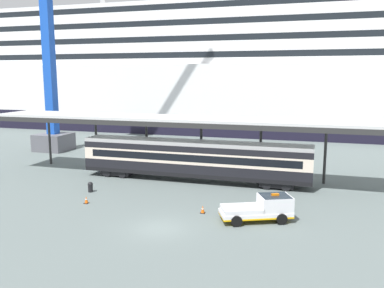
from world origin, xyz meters
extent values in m
plane|color=slate|center=(0.00, 0.00, 0.00)|extent=(400.00, 400.00, 0.00)
cube|color=black|center=(11.93, 58.04, 1.90)|extent=(170.43, 30.46, 3.79)
cube|color=white|center=(11.93, 58.04, 8.21)|extent=(170.43, 30.46, 8.85)
cube|color=white|center=(11.93, 58.04, 14.06)|extent=(156.79, 28.02, 2.85)
cube|color=black|center=(11.93, 44.08, 14.21)|extent=(149.98, 0.12, 1.03)
cube|color=white|center=(11.93, 58.04, 16.92)|extent=(150.52, 26.90, 2.85)
cube|color=black|center=(11.93, 44.64, 17.06)|extent=(143.98, 0.12, 1.03)
cube|color=white|center=(11.93, 58.04, 19.77)|extent=(144.25, 25.78, 2.85)
cube|color=black|center=(11.93, 45.20, 19.92)|extent=(137.98, 0.12, 1.03)
cube|color=white|center=(11.93, 58.04, 22.63)|extent=(137.98, 24.66, 2.85)
cylinder|color=white|center=(-35.79, 58.04, 25.65)|extent=(1.00, 1.00, 3.18)
cube|color=silver|center=(-1.46, 13.79, 6.30)|extent=(44.36, 5.33, 0.25)
cube|color=#2B2B2B|center=(-1.46, 11.23, 5.92)|extent=(44.36, 0.20, 0.50)
cylinder|color=#2B2B2B|center=(-20.47, 16.06, 3.09)|extent=(0.28, 0.28, 6.17)
cylinder|color=#2B2B2B|center=(-14.13, 16.06, 3.09)|extent=(0.28, 0.28, 6.17)
cylinder|color=#2B2B2B|center=(-7.79, 16.06, 3.09)|extent=(0.28, 0.28, 6.17)
cylinder|color=#2B2B2B|center=(-1.46, 16.06, 3.09)|extent=(0.28, 0.28, 6.17)
cylinder|color=#2B2B2B|center=(4.88, 16.06, 3.09)|extent=(0.28, 0.28, 6.17)
cylinder|color=#2B2B2B|center=(11.22, 16.06, 3.09)|extent=(0.28, 0.28, 6.17)
cube|color=black|center=(-1.46, 13.29, 0.85)|extent=(23.28, 2.80, 0.40)
cube|color=black|center=(-1.46, 13.29, 1.50)|extent=(23.28, 2.80, 0.90)
cube|color=beige|center=(-1.46, 13.29, 2.55)|extent=(23.28, 2.80, 1.20)
cube|color=black|center=(-1.46, 11.92, 2.60)|extent=(21.42, 0.08, 0.72)
cube|color=black|center=(-1.46, 13.29, 3.45)|extent=(23.28, 2.80, 0.60)
cube|color=#AEAEAE|center=(-1.46, 13.29, 3.93)|extent=(23.28, 2.69, 0.36)
cube|color=black|center=(-9.84, 13.29, 0.45)|extent=(3.20, 2.35, 0.50)
cylinder|color=black|center=(-10.74, 12.12, 0.42)|extent=(0.84, 0.12, 0.84)
cylinder|color=black|center=(-8.94, 12.12, 0.42)|extent=(0.84, 0.12, 0.84)
cube|color=black|center=(6.92, 13.29, 0.45)|extent=(3.20, 2.35, 0.50)
cylinder|color=black|center=(6.02, 12.12, 0.42)|extent=(0.84, 0.12, 0.84)
cylinder|color=black|center=(7.82, 12.12, 0.42)|extent=(0.84, 0.12, 0.84)
cube|color=white|center=(6.22, 3.51, 0.58)|extent=(5.56, 3.96, 0.36)
cube|color=#F2B20C|center=(6.22, 3.51, 0.45)|extent=(5.57, 3.98, 0.12)
cube|color=white|center=(7.55, 4.10, 1.31)|extent=(2.88, 2.69, 1.10)
cube|color=#19232D|center=(7.55, 4.10, 1.66)|extent=(2.65, 2.53, 0.44)
cube|color=orange|center=(7.55, 4.10, 1.94)|extent=(0.59, 0.41, 0.16)
cube|color=white|center=(5.27, 3.08, 0.94)|extent=(3.44, 2.95, 0.36)
cylinder|color=black|center=(7.33, 5.10, 0.40)|extent=(0.83, 0.56, 0.80)
cylinder|color=black|center=(8.15, 3.28, 0.40)|extent=(0.83, 0.56, 0.80)
cylinder|color=black|center=(4.29, 3.73, 0.40)|extent=(0.83, 0.56, 0.80)
cylinder|color=black|center=(5.11, 1.91, 0.40)|extent=(0.83, 0.56, 0.80)
cube|color=black|center=(2.05, 4.00, 0.02)|extent=(0.36, 0.36, 0.04)
cone|color=#EA590F|center=(2.05, 4.00, 0.33)|extent=(0.30, 0.30, 0.57)
cylinder|color=white|center=(2.05, 4.00, 0.35)|extent=(0.17, 0.17, 0.08)
cube|color=black|center=(-7.96, 3.53, 0.02)|extent=(0.36, 0.36, 0.04)
cone|color=#EA590F|center=(-7.96, 3.53, 0.33)|extent=(0.30, 0.30, 0.58)
cylinder|color=white|center=(-7.96, 3.53, 0.36)|extent=(0.17, 0.17, 0.08)
cube|color=#595960|center=(-25.64, 23.98, 1.20)|extent=(4.40, 4.40, 2.40)
cube|color=blue|center=(-25.64, 23.98, 17.93)|extent=(1.30, 1.30, 31.06)
cylinder|color=black|center=(-9.41, 6.63, 0.35)|extent=(0.44, 0.44, 0.70)
sphere|color=black|center=(-9.41, 6.63, 0.72)|extent=(0.48, 0.48, 0.48)
camera|label=1|loc=(10.09, -25.34, 10.58)|focal=38.07mm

